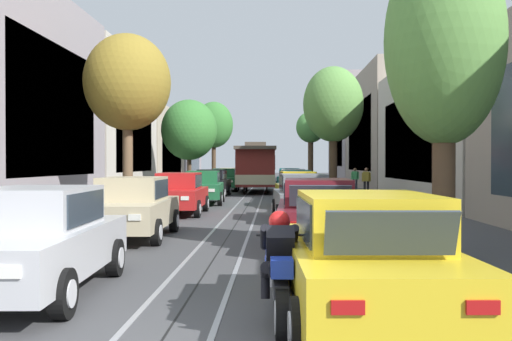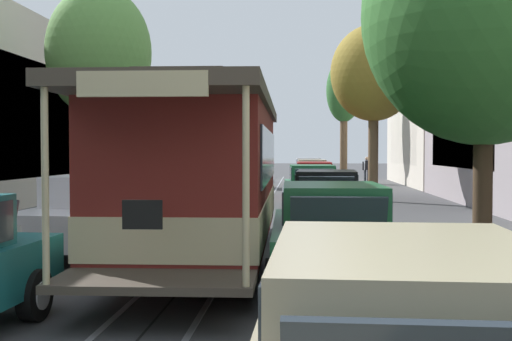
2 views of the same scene
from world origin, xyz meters
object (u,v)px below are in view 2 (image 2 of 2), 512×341
Objects in this scene: parked_car_grey_mid_right at (217,177)px; street_tree_kerb_left_near at (344,93)px; parked_car_silver_near_left at (308,170)px; street_tree_kerb_left_second at (374,74)px; parked_car_beige_second_left at (312,174)px; parked_car_red_mid_left at (314,180)px; parked_car_yellow_fourth_right at (193,184)px; street_tree_kerb_right_second at (99,54)px; parked_car_teal_fifth_right at (155,195)px; street_tree_kerb_right_near at (193,113)px; parked_car_green_sixth_left at (332,234)px; parked_car_green_fourth_left at (312,187)px; parked_car_yellow_near_right at (239,169)px; parked_car_maroon_second_right at (230,173)px; parked_car_white_sixth_right at (92,214)px; parked_car_black_fifth_left at (326,201)px; fire_hydrant at (212,177)px; cable_car_trolley at (203,174)px; pedestrian_on_right_pavement at (367,168)px; motorcycle_with_rider at (254,172)px; street_tree_kerb_left_mid at (485,14)px.

street_tree_kerb_left_near is (-6.77, -10.15, 4.92)m from parked_car_grey_mid_right.
street_tree_kerb_left_second is at bearing 99.58° from parked_car_silver_near_left.
parked_car_silver_near_left is 0.61× the size of street_tree_kerb_left_second.
parked_car_red_mid_left is at bearing 89.61° from parked_car_beige_second_left.
street_tree_kerb_right_second is (2.10, 4.77, 4.26)m from parked_car_yellow_fourth_right.
street_tree_kerb_right_near reaches higher than parked_car_teal_fifth_right.
parked_car_silver_near_left is 1.01× the size of parked_car_green_sixth_left.
parked_car_yellow_near_right is at bearing -77.30° from parked_car_green_fourth_left.
parked_car_green_sixth_left is 1.00× the size of parked_car_maroon_second_right.
parked_car_silver_near_left is 18.67m from parked_car_green_fourth_left.
parked_car_white_sixth_right is at bearing 89.43° from parked_car_maroon_second_right.
street_tree_kerb_right_near is at bearing -66.02° from parked_car_green_fourth_left.
parked_car_red_mid_left is 11.72m from parked_car_black_fifth_left.
parked_car_yellow_fourth_right is (4.73, 10.96, 0.00)m from parked_car_beige_second_left.
parked_car_grey_mid_right reaches higher than fire_hydrant.
street_tree_kerb_left_near reaches higher than parked_car_red_mid_left.
parked_car_yellow_near_right is 0.62× the size of street_tree_kerb_right_second.
street_tree_kerb_right_near reaches higher than cable_car_trolley.
parked_car_black_fifth_left and parked_car_yellow_near_right have the same top height.
parked_car_yellow_near_right is 1.00× the size of parked_car_teal_fifth_right.
pedestrian_on_right_pavement is at bearing -116.32° from street_tree_kerb_right_second.
cable_car_trolley is (-2.23, 24.59, 0.86)m from parked_car_maroon_second_right.
pedestrian_on_right_pavement is at bearing 161.03° from motorcycle_with_rider.
parked_car_beige_second_left and parked_car_grey_mid_right have the same top height.
cable_car_trolley is at bearing 95.18° from parked_car_maroon_second_right.
parked_car_silver_near_left is 15.59m from street_tree_kerb_left_second.
parked_car_green_sixth_left is 1.00× the size of parked_car_teal_fifth_right.
parked_car_yellow_fourth_right is 2.23× the size of motorcycle_with_rider.
street_tree_kerb_left_mid is at bearing 89.60° from street_tree_kerb_left_second.
parked_car_grey_mid_right is 18.60m from cable_car_trolley.
parked_car_beige_second_left is at bearing -96.05° from cable_car_trolley.
parked_car_red_mid_left is 0.61× the size of street_tree_kerb_right_second.
parked_car_silver_near_left is at bearing -89.68° from parked_car_black_fifth_left.
parked_car_grey_mid_right is at bearing 50.74° from pedestrian_on_right_pavement.
parked_car_maroon_second_right is at bearing -97.15° from street_tree_kerb_right_second.
street_tree_kerb_right_near is 18.74m from street_tree_kerb_right_second.
street_tree_kerb_left_mid is at bearing 95.25° from parked_car_beige_second_left.
parked_car_beige_second_left is 1.00× the size of parked_car_green_sixth_left.
parked_car_green_fourth_left and parked_car_yellow_near_right have the same top height.
parked_car_yellow_near_right is 2.61× the size of pedestrian_on_right_pavement.
street_tree_kerb_right_near reaches higher than parked_car_yellow_near_right.
parked_car_yellow_fourth_right is at bearing -90.97° from parked_car_white_sixth_right.
parked_car_red_mid_left and parked_car_grey_mid_right have the same top height.
parked_car_silver_near_left is at bearing -20.99° from street_tree_kerb_left_near.
parked_car_maroon_second_right is at bearing -72.18° from parked_car_green_fourth_left.
street_tree_kerb_left_mid reaches higher than parked_car_maroon_second_right.
parked_car_green_fourth_left and parked_car_grey_mid_right have the same top height.
parked_car_red_mid_left is at bearing -116.08° from parked_car_teal_fifth_right.
street_tree_kerb_left_second reaches higher than parked_car_maroon_second_right.
parked_car_green_fourth_left and parked_car_maroon_second_right have the same top height.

